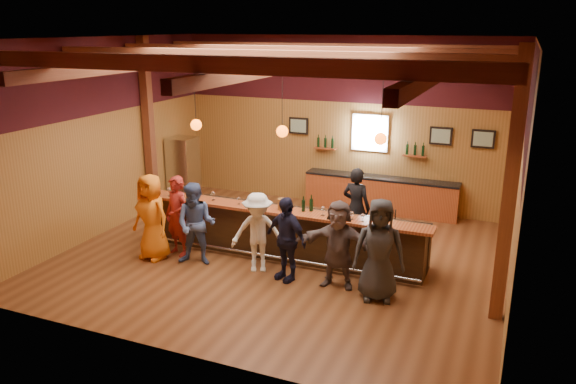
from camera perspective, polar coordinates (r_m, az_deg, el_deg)
name	(u,v)px	position (r m, az deg, el deg)	size (l,w,h in m)	color
room	(283,105)	(11.26, -0.48, 8.79)	(9.04, 9.00, 4.52)	brown
bar_counter	(286,231)	(12.00, -0.20, -3.99)	(6.30, 1.07, 1.11)	black
back_bar_cabinet	(380,194)	(14.90, 9.35, -0.25)	(4.00, 0.52, 0.95)	maroon
window	(370,133)	(14.84, 8.33, 5.98)	(0.95, 0.09, 0.95)	silver
framed_pictures	(403,133)	(14.64, 11.63, 5.87)	(5.35, 0.05, 0.45)	black
wine_shelves	(369,149)	(14.86, 8.20, 4.31)	(3.00, 0.18, 0.30)	maroon
pendant_lights	(282,131)	(11.28, -0.59, 6.22)	(4.24, 0.24, 1.37)	black
stainless_fridge	(183,169)	(15.83, -10.58, 2.27)	(0.70, 0.70, 1.80)	silver
customer_orange	(152,217)	(12.01, -13.70, -2.47)	(0.89, 0.58, 1.83)	orange
customer_redvest	(177,216)	(12.11, -11.20, -2.40)	(0.63, 0.41, 1.73)	maroon
customer_denim	(196,224)	(11.56, -9.32, -3.25)	(0.84, 0.65, 1.72)	#45588B
customer_white	(258,233)	(11.11, -3.09, -4.13)	(1.05, 0.60, 1.63)	white
customer_navy	(286,239)	(10.73, -0.21, -4.77)	(0.98, 0.41, 1.66)	#191A33
customer_brown	(338,244)	(10.49, 5.11, -5.31)	(1.56, 0.50, 1.68)	#5C4C4A
customer_dark	(379,250)	(10.07, 9.23, -5.83)	(0.92, 0.60, 1.88)	#2A2A2D
bartender	(356,207)	(12.44, 6.94, -1.54)	(0.65, 0.43, 1.79)	black
ice_bucket	(283,204)	(11.48, -0.54, -1.24)	(0.21, 0.21, 0.23)	olive
bottle_a	(303,205)	(11.37, 1.57, -1.37)	(0.07, 0.07, 0.32)	black
bottle_b	(311,205)	(11.38, 2.37, -1.30)	(0.08, 0.08, 0.35)	black
glass_a	(169,190)	(12.65, -12.01, 0.21)	(0.09, 0.09, 0.20)	silver
glass_b	(193,193)	(12.33, -9.65, -0.12)	(0.08, 0.08, 0.19)	silver
glass_c	(213,194)	(12.19, -7.63, -0.18)	(0.09, 0.09, 0.20)	silver
glass_d	(239,199)	(11.87, -5.00, -0.71)	(0.07, 0.07, 0.16)	silver
glass_e	(264,201)	(11.67, -2.46, -0.90)	(0.08, 0.08, 0.18)	silver
glass_f	(323,209)	(11.13, 3.58, -1.73)	(0.09, 0.09, 0.19)	silver
glass_g	(352,214)	(10.97, 6.50, -2.20)	(0.07, 0.07, 0.17)	silver
glass_h	(363,216)	(10.87, 7.60, -2.42)	(0.07, 0.07, 0.16)	silver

